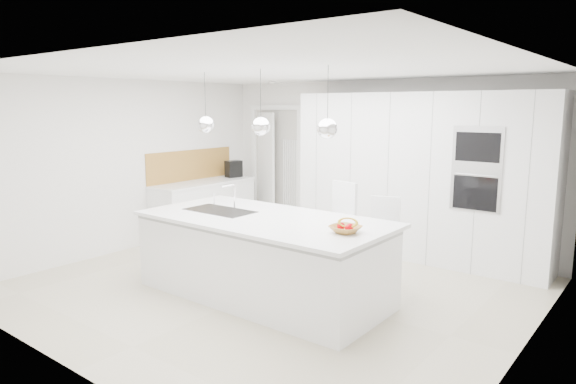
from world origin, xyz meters
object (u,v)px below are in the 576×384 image
Objects in this scene: espresso_machine at (234,169)px; bar_stool_left at (337,234)px; island_base at (262,259)px; bar_stool_right at (379,245)px; fruit_bowl at (345,229)px.

bar_stool_left reaches higher than espresso_machine.
island_base is 2.33× the size of bar_stool_left.
fruit_bowl is at bearing -99.40° from bar_stool_right.
bar_stool_right is at bearing 18.20° from bar_stool_left.
island_base is 2.60× the size of bar_stool_right.
fruit_bowl is (1.08, -0.01, 0.51)m from island_base.
bar_stool_right reaches higher than fruit_bowl.
island_base is 1.19m from fruit_bowl.
island_base is at bearing -151.43° from bar_stool_right.
espresso_machine is (-3.61, 2.20, 0.11)m from fruit_bowl.
fruit_bowl is 1.08m from bar_stool_right.
bar_stool_left reaches higher than island_base.
espresso_machine is 0.24× the size of bar_stool_left.
bar_stool_left is at bearing -9.39° from espresso_machine.
espresso_machine is 3.22m from bar_stool_left.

